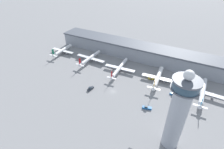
% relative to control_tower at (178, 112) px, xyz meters
% --- Properties ---
extents(ground_plane, '(1000.00, 1000.00, 0.00)m').
position_rel_control_tower_xyz_m(ground_plane, '(-56.56, 28.89, -28.13)').
color(ground_plane, gray).
extents(terminal_building, '(208.82, 25.00, 17.11)m').
position_rel_control_tower_xyz_m(terminal_building, '(-56.56, 98.89, -19.48)').
color(terminal_building, '#9399A3').
rests_on(terminal_building, ground).
extents(control_tower, '(14.96, 14.96, 56.09)m').
position_rel_control_tower_xyz_m(control_tower, '(0.00, 0.00, 0.00)').
color(control_tower, '#ADB2BC').
rests_on(control_tower, ground).
extents(airplane_gate_alpha, '(30.95, 33.49, 12.58)m').
position_rel_control_tower_xyz_m(airplane_gate_alpha, '(-146.56, 64.97, -23.82)').
color(airplane_gate_alpha, white).
rests_on(airplane_gate_alpha, ground).
extents(airplane_gate_bravo, '(36.31, 38.45, 12.45)m').
position_rel_control_tower_xyz_m(airplane_gate_bravo, '(-104.99, 64.63, -23.64)').
color(airplane_gate_bravo, white).
rests_on(airplane_gate_bravo, ground).
extents(airplane_gate_charlie, '(33.10, 42.23, 11.51)m').
position_rel_control_tower_xyz_m(airplane_gate_charlie, '(-66.14, 61.55, -24.06)').
color(airplane_gate_charlie, white).
rests_on(airplane_gate_charlie, ground).
extents(airplane_gate_delta, '(31.32, 38.36, 13.06)m').
position_rel_control_tower_xyz_m(airplane_gate_delta, '(-25.76, 62.90, -23.94)').
color(airplane_gate_delta, white).
rests_on(airplane_gate_delta, ground).
extents(airplane_gate_echo, '(38.64, 41.61, 12.53)m').
position_rel_control_tower_xyz_m(airplane_gate_echo, '(14.31, 59.62, -23.77)').
color(airplane_gate_echo, silver).
rests_on(airplane_gate_echo, ground).
extents(service_truck_catering, '(3.31, 7.24, 2.88)m').
position_rel_control_tower_xyz_m(service_truck_catering, '(-76.05, 21.72, -27.13)').
color(service_truck_catering, black).
rests_on(service_truck_catering, ground).
extents(service_truck_fuel, '(7.77, 4.35, 2.73)m').
position_rel_control_tower_xyz_m(service_truck_fuel, '(-22.85, 22.84, -27.18)').
color(service_truck_fuel, black).
rests_on(service_truck_fuel, ground).
extents(service_truck_baggage, '(8.16, 5.56, 2.60)m').
position_rel_control_tower_xyz_m(service_truck_baggage, '(-6.95, 48.60, -27.23)').
color(service_truck_baggage, black).
rests_on(service_truck_baggage, ground).
extents(service_truck_water, '(6.97, 3.98, 3.18)m').
position_rel_control_tower_xyz_m(service_truck_water, '(-32.00, 64.26, -27.02)').
color(service_truck_water, black).
rests_on(service_truck_water, ground).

